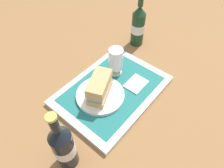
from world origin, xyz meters
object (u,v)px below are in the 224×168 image
sandwich (100,86)px  beer_glass (116,61)px  second_bottle (64,146)px  plate (100,95)px  beer_bottle (138,25)px

sandwich → beer_glass: beer_glass is taller
second_bottle → plate: bearing=19.3°
plate → second_bottle: 0.27m
sandwich → beer_bottle: beer_bottle is taller
beer_glass → beer_bottle: beer_bottle is taller
sandwich → beer_glass: 0.14m
beer_glass → second_bottle: size_ratio=0.47×
plate → sandwich: 0.05m
plate → beer_glass: size_ratio=1.52×
plate → beer_bottle: 0.41m
plate → beer_bottle: size_ratio=0.71×
second_bottle → beer_bottle: bearing=16.5°
sandwich → beer_bottle: 0.40m
plate → beer_glass: 0.16m
sandwich → second_bottle: bearing=175.3°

